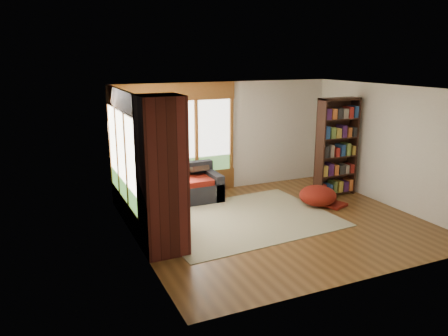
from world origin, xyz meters
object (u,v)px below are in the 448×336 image
object	(u,v)px
pouf	(318,195)
dog_brindle	(155,185)
sectional_sofa	(157,196)
dog_tan	(161,173)
bookshelf	(337,147)
area_rug	(244,219)
brick_chimney	(162,176)

from	to	relation	value
pouf	dog_brindle	distance (m)	3.55
sectional_sofa	dog_tan	distance (m)	0.54
bookshelf	dog_tan	distance (m)	4.08
sectional_sofa	area_rug	bearing A→B (deg)	-43.81
brick_chimney	area_rug	distance (m)	2.40
sectional_sofa	dog_tan	world-z (taller)	dog_tan
brick_chimney	area_rug	bearing A→B (deg)	22.26
area_rug	bookshelf	world-z (taller)	bookshelf
area_rug	brick_chimney	bearing A→B (deg)	-157.74
brick_chimney	pouf	world-z (taller)	brick_chimney
area_rug	dog_tan	world-z (taller)	dog_tan
brick_chimney	pouf	distance (m)	3.97
dog_tan	dog_brindle	xyz separation A→B (m)	(-0.26, -0.52, -0.08)
dog_tan	brick_chimney	bearing A→B (deg)	-132.70
area_rug	bookshelf	xyz separation A→B (m)	(2.67, 0.58, 1.13)
brick_chimney	sectional_sofa	xyz separation A→B (m)	(0.45, 2.05, -1.00)
brick_chimney	sectional_sofa	size ratio (longest dim) A/B	1.18
pouf	dog_tan	xyz separation A→B (m)	(-3.22, 1.05, 0.59)
bookshelf	dog_brindle	size ratio (longest dim) A/B	2.77
dog_brindle	dog_tan	bearing A→B (deg)	-40.51
brick_chimney	dog_brindle	bearing A→B (deg)	79.76
brick_chimney	pouf	bearing A→B (deg)	13.04
area_rug	sectional_sofa	bearing A→B (deg)	137.99
dog_brindle	brick_chimney	bearing A→B (deg)	155.52
brick_chimney	bookshelf	world-z (taller)	brick_chimney
brick_chimney	sectional_sofa	bearing A→B (deg)	77.71
area_rug	dog_tan	bearing A→B (deg)	139.97
pouf	brick_chimney	bearing A→B (deg)	-166.96
pouf	sectional_sofa	bearing A→B (deg)	160.12
dog_brindle	sectional_sofa	bearing A→B (deg)	-30.72
bookshelf	pouf	size ratio (longest dim) A/B	2.80
dog_brindle	pouf	bearing A→B (deg)	-112.80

